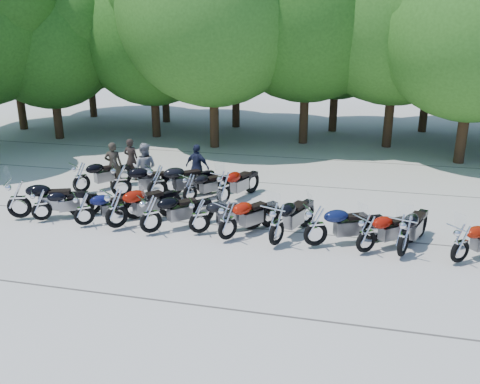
% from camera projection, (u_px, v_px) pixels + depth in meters
% --- Properties ---
extents(ground, '(90.00, 90.00, 0.00)m').
position_uv_depth(ground, '(227.00, 248.00, 13.70)').
color(ground, '#9B958C').
rests_on(ground, ground).
extents(tree_0, '(7.50, 7.50, 9.21)m').
position_uv_depth(tree_0, '(11.00, 29.00, 27.32)').
color(tree_0, '#3A2614').
rests_on(tree_0, ground).
extents(tree_1, '(6.97, 6.97, 8.55)m').
position_uv_depth(tree_1, '(49.00, 38.00, 25.10)').
color(tree_1, '#3A2614').
rests_on(tree_1, ground).
extents(tree_2, '(7.31, 7.31, 8.97)m').
position_uv_depth(tree_2, '(151.00, 33.00, 25.46)').
color(tree_2, '#3A2614').
rests_on(tree_2, ground).
extents(tree_3, '(8.70, 8.70, 10.67)m').
position_uv_depth(tree_3, '(213.00, 10.00, 22.86)').
color(tree_3, '#3A2614').
rests_on(tree_3, ground).
extents(tree_4, '(9.13, 9.13, 11.20)m').
position_uv_depth(tree_4, '(308.00, 3.00, 23.57)').
color(tree_4, '#3A2614').
rests_on(tree_4, ground).
extents(tree_5, '(9.04, 9.04, 11.10)m').
position_uv_depth(tree_5, '(399.00, 4.00, 22.81)').
color(tree_5, '#3A2614').
rests_on(tree_5, ground).
extents(tree_6, '(8.00, 8.00, 9.82)m').
position_uv_depth(tree_6, '(478.00, 22.00, 20.21)').
color(tree_6, '#3A2614').
rests_on(tree_6, ground).
extents(tree_9, '(7.59, 7.59, 9.32)m').
position_uv_depth(tree_9, '(86.00, 27.00, 31.15)').
color(tree_9, '#3A2614').
rests_on(tree_9, ground).
extents(tree_10, '(7.78, 7.78, 9.55)m').
position_uv_depth(tree_10, '(162.00, 25.00, 29.39)').
color(tree_10, '#3A2614').
rests_on(tree_10, ground).
extents(tree_11, '(7.56, 7.56, 9.28)m').
position_uv_depth(tree_11, '(236.00, 28.00, 27.95)').
color(tree_11, '#3A2614').
rests_on(tree_11, ground).
extents(tree_12, '(7.88, 7.88, 9.67)m').
position_uv_depth(tree_12, '(338.00, 24.00, 26.71)').
color(tree_12, '#3A2614').
rests_on(tree_12, ground).
extents(tree_13, '(8.31, 8.31, 10.20)m').
position_uv_depth(tree_13, '(435.00, 17.00, 26.47)').
color(tree_13, '#3A2614').
rests_on(tree_13, ground).
extents(motorcycle_0, '(2.62, 1.64, 1.42)m').
position_uv_depth(motorcycle_0, '(18.00, 198.00, 15.40)').
color(motorcycle_0, black).
rests_on(motorcycle_0, ground).
extents(motorcycle_1, '(1.98, 1.78, 1.16)m').
position_uv_depth(motorcycle_1, '(41.00, 204.00, 15.29)').
color(motorcycle_1, black).
rests_on(motorcycle_1, ground).
extents(motorcycle_2, '(2.02, 1.82, 1.18)m').
position_uv_depth(motorcycle_2, '(84.00, 208.00, 14.91)').
color(motorcycle_2, '#0D113B').
rests_on(motorcycle_2, ground).
extents(motorcycle_3, '(2.11, 2.40, 1.39)m').
position_uv_depth(motorcycle_3, '(116.00, 208.00, 14.67)').
color(motorcycle_3, maroon).
rests_on(motorcycle_3, ground).
extents(motorcycle_4, '(2.14, 2.14, 1.31)m').
position_uv_depth(motorcycle_4, '(150.00, 213.00, 14.33)').
color(motorcycle_4, black).
rests_on(motorcycle_4, ground).
extents(motorcycle_5, '(2.21, 1.64, 1.23)m').
position_uv_depth(motorcycle_5, '(199.00, 215.00, 14.34)').
color(motorcycle_5, black).
rests_on(motorcycle_5, ground).
extents(motorcycle_6, '(1.88, 2.27, 1.29)m').
position_uv_depth(motorcycle_6, '(228.00, 220.00, 13.90)').
color(motorcycle_6, '#A01405').
rests_on(motorcycle_6, ground).
extents(motorcycle_7, '(1.55, 2.54, 1.38)m').
position_uv_depth(motorcycle_7, '(277.00, 223.00, 13.54)').
color(motorcycle_7, black).
rests_on(motorcycle_7, ground).
extents(motorcycle_8, '(2.43, 1.71, 1.33)m').
position_uv_depth(motorcycle_8, '(316.00, 225.00, 13.48)').
color(motorcycle_8, '#0C1438').
rests_on(motorcycle_8, ground).
extents(motorcycle_9, '(2.08, 1.93, 1.23)m').
position_uv_depth(motorcycle_9, '(367.00, 233.00, 13.12)').
color(motorcycle_9, '#8B0F05').
rests_on(motorcycle_9, ground).
extents(motorcycle_10, '(1.49, 2.43, 1.32)m').
position_uv_depth(motorcycle_10, '(404.00, 235.00, 12.89)').
color(motorcycle_10, black).
rests_on(motorcycle_10, ground).
extents(motorcycle_11, '(2.03, 1.87, 1.20)m').
position_uv_depth(motorcycle_11, '(461.00, 243.00, 12.56)').
color(motorcycle_11, maroon).
rests_on(motorcycle_11, ground).
extents(motorcycle_13, '(1.88, 2.26, 1.29)m').
position_uv_depth(motorcycle_13, '(81.00, 177.00, 17.80)').
color(motorcycle_13, black).
rests_on(motorcycle_13, ground).
extents(motorcycle_14, '(2.51, 1.69, 1.37)m').
position_uv_depth(motorcycle_14, '(121.00, 180.00, 17.30)').
color(motorcycle_14, black).
rests_on(motorcycle_14, ground).
extents(motorcycle_15, '(2.42, 2.22, 1.43)m').
position_uv_depth(motorcycle_15, '(157.00, 181.00, 17.03)').
color(motorcycle_15, black).
rests_on(motorcycle_15, ground).
extents(motorcycle_16, '(1.66, 2.02, 1.15)m').
position_uv_depth(motorcycle_16, '(190.00, 187.00, 16.89)').
color(motorcycle_16, black).
rests_on(motorcycle_16, ground).
extents(motorcycle_17, '(1.53, 2.44, 1.32)m').
position_uv_depth(motorcycle_17, '(224.00, 187.00, 16.62)').
color(motorcycle_17, maroon).
rests_on(motorcycle_17, ground).
extents(rider_0, '(0.72, 0.59, 1.69)m').
position_uv_depth(rider_0, '(113.00, 165.00, 18.52)').
color(rider_0, '#29241B').
rests_on(rider_0, ground).
extents(rider_1, '(0.93, 0.76, 1.80)m').
position_uv_depth(rider_1, '(145.00, 168.00, 17.95)').
color(rider_1, gray).
rests_on(rider_1, ground).
extents(rider_2, '(1.05, 0.65, 1.67)m').
position_uv_depth(rider_2, '(197.00, 167.00, 18.29)').
color(rider_2, '#1A1F37').
rests_on(rider_2, ground).
extents(rider_3, '(0.63, 0.44, 1.63)m').
position_uv_depth(rider_3, '(131.00, 159.00, 19.39)').
color(rider_3, black).
rests_on(rider_3, ground).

